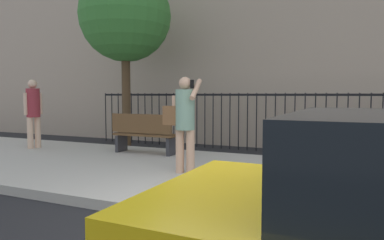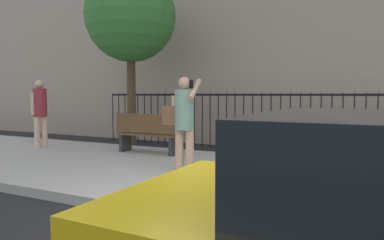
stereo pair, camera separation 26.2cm
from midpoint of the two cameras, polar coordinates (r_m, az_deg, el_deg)
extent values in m
plane|color=black|center=(4.35, 0.44, -16.88)|extent=(60.00, 60.00, 0.00)
cube|color=#B2ADA3|center=(6.32, 8.64, -9.53)|extent=(28.00, 4.40, 0.15)
cube|color=black|center=(9.76, 14.62, 3.91)|extent=(12.00, 0.04, 0.06)
cylinder|color=black|center=(12.31, -14.17, 0.43)|extent=(0.03, 0.03, 1.60)
cylinder|color=black|center=(12.15, -13.22, 0.40)|extent=(0.03, 0.03, 1.60)
cylinder|color=black|center=(12.00, -12.26, 0.37)|extent=(0.03, 0.03, 1.60)
cylinder|color=black|center=(11.85, -11.26, 0.34)|extent=(0.03, 0.03, 1.60)
cylinder|color=black|center=(11.70, -10.25, 0.31)|extent=(0.03, 0.03, 1.60)
cylinder|color=black|center=(11.56, -9.20, 0.27)|extent=(0.03, 0.03, 1.60)
cylinder|color=black|center=(11.42, -8.13, 0.24)|extent=(0.03, 0.03, 1.60)
cylinder|color=black|center=(11.28, -7.04, 0.20)|extent=(0.03, 0.03, 1.60)
cylinder|color=black|center=(11.15, -5.92, 0.17)|extent=(0.03, 0.03, 1.60)
cylinder|color=black|center=(11.03, -4.77, 0.13)|extent=(0.03, 0.03, 1.60)
cylinder|color=black|center=(10.91, -3.60, 0.09)|extent=(0.03, 0.03, 1.60)
cylinder|color=black|center=(10.79, -2.40, 0.06)|extent=(0.03, 0.03, 1.60)
cylinder|color=black|center=(10.68, -1.18, 0.02)|extent=(0.03, 0.03, 1.60)
cylinder|color=black|center=(10.57, 0.07, -0.02)|extent=(0.03, 0.03, 1.60)
cylinder|color=black|center=(10.47, 1.35, -0.07)|extent=(0.03, 0.03, 1.60)
cylinder|color=black|center=(10.37, 2.65, -0.11)|extent=(0.03, 0.03, 1.60)
cylinder|color=black|center=(10.28, 3.97, -0.15)|extent=(0.03, 0.03, 1.60)
cylinder|color=black|center=(10.20, 5.32, -0.19)|extent=(0.03, 0.03, 1.60)
cylinder|color=black|center=(10.12, 6.68, -0.24)|extent=(0.03, 0.03, 1.60)
cylinder|color=black|center=(10.04, 8.07, -0.28)|extent=(0.03, 0.03, 1.60)
cylinder|color=black|center=(9.97, 9.48, -0.33)|extent=(0.03, 0.03, 1.60)
cylinder|color=black|center=(9.91, 10.91, -0.37)|extent=(0.03, 0.03, 1.60)
cylinder|color=black|center=(9.86, 12.35, -0.42)|extent=(0.03, 0.03, 1.60)
cylinder|color=black|center=(9.81, 13.81, -0.46)|extent=(0.03, 0.03, 1.60)
cylinder|color=black|center=(9.76, 15.28, -0.51)|extent=(0.03, 0.03, 1.60)
cylinder|color=black|center=(9.73, 16.77, -0.55)|extent=(0.03, 0.03, 1.60)
cylinder|color=black|center=(9.70, 18.26, -0.60)|extent=(0.03, 0.03, 1.60)
cylinder|color=black|center=(9.68, 19.77, -0.65)|extent=(0.03, 0.03, 1.60)
cylinder|color=black|center=(9.66, 21.28, -0.69)|extent=(0.03, 0.03, 1.60)
cylinder|color=black|center=(9.65, 22.79, -0.74)|extent=(0.03, 0.03, 1.60)
cylinder|color=black|center=(9.65, 24.31, -0.78)|extent=(0.03, 0.03, 1.60)
cylinder|color=black|center=(9.65, 25.82, -0.82)|extent=(0.03, 0.03, 1.60)
cylinder|color=black|center=(9.66, 27.33, -0.87)|extent=(0.03, 0.03, 1.60)
cylinder|color=black|center=(3.36, 13.08, -17.59)|extent=(0.64, 0.23, 0.64)
cylinder|color=tan|center=(6.39, -1.43, -5.07)|extent=(0.15, 0.15, 0.78)
cylinder|color=tan|center=(6.46, -3.12, -4.98)|extent=(0.15, 0.15, 0.78)
cylinder|color=gray|center=(6.35, -2.30, 1.66)|extent=(0.38, 0.38, 0.71)
sphere|color=tan|center=(6.34, -2.31, 5.88)|extent=(0.22, 0.22, 0.22)
cylinder|color=tan|center=(6.28, -0.58, 4.91)|extent=(0.15, 0.50, 0.39)
cylinder|color=tan|center=(6.42, -3.98, 1.48)|extent=(0.09, 0.09, 0.54)
cube|color=black|center=(6.24, -1.20, 5.73)|extent=(0.07, 0.02, 0.15)
cube|color=brown|center=(6.44, -4.47, 0.73)|extent=(0.30, 0.19, 0.34)
cylinder|color=beige|center=(10.36, -24.02, -1.80)|extent=(0.15, 0.15, 0.82)
cylinder|color=beige|center=(10.28, -25.03, -1.87)|extent=(0.15, 0.15, 0.82)
cylinder|color=#992D38|center=(10.28, -24.65, 2.51)|extent=(0.42, 0.42, 0.75)
sphere|color=beige|center=(10.28, -24.73, 5.23)|extent=(0.23, 0.23, 0.23)
cylinder|color=beige|center=(10.36, -23.64, 2.42)|extent=(0.09, 0.09, 0.57)
cylinder|color=beige|center=(10.20, -25.67, 2.34)|extent=(0.09, 0.09, 0.57)
cube|color=brown|center=(8.65, -8.27, -2.31)|extent=(1.60, 0.45, 0.05)
cube|color=brown|center=(8.46, -9.00, -0.55)|extent=(1.60, 0.06, 0.44)
cube|color=#333338|center=(9.08, -11.99, -3.65)|extent=(0.08, 0.41, 0.40)
cube|color=#333338|center=(8.33, -4.18, -4.26)|extent=(0.08, 0.41, 0.40)
cylinder|color=#4C3823|center=(10.15, -11.16, 3.75)|extent=(0.24, 0.24, 3.02)
sphere|color=#387A33|center=(10.37, -11.34, 15.99)|extent=(2.51, 2.51, 2.51)
camera|label=1|loc=(0.13, -91.13, -0.08)|focal=33.50mm
camera|label=2|loc=(0.13, 88.87, 0.08)|focal=33.50mm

